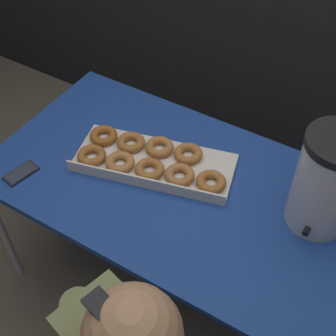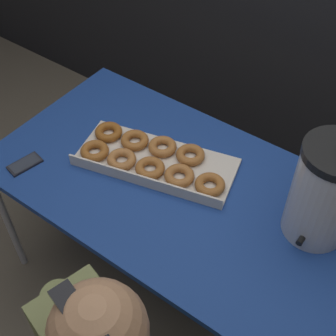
# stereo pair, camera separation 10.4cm
# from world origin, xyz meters

# --- Properties ---
(ground_plane) EXTENTS (12.00, 12.00, 0.00)m
(ground_plane) POSITION_xyz_m (0.00, 0.00, 0.00)
(ground_plane) COLOR brown
(folding_table) EXTENTS (1.46, 0.82, 0.73)m
(folding_table) POSITION_xyz_m (0.00, 0.00, 0.69)
(folding_table) COLOR navy
(folding_table) RESTS_ON ground
(donut_box) EXTENTS (0.67, 0.41, 0.05)m
(donut_box) POSITION_xyz_m (-0.14, 0.03, 0.76)
(donut_box) COLOR beige
(donut_box) RESTS_ON folding_table
(coffee_urn) EXTENTS (0.22, 0.25, 0.41)m
(coffee_urn) POSITION_xyz_m (0.51, 0.11, 0.92)
(coffee_urn) COLOR #B7B7BC
(coffee_urn) RESTS_ON folding_table
(cell_phone) EXTENTS (0.09, 0.14, 0.01)m
(cell_phone) POSITION_xyz_m (-0.54, -0.27, 0.74)
(cell_phone) COLOR black
(cell_phone) RESTS_ON folding_table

